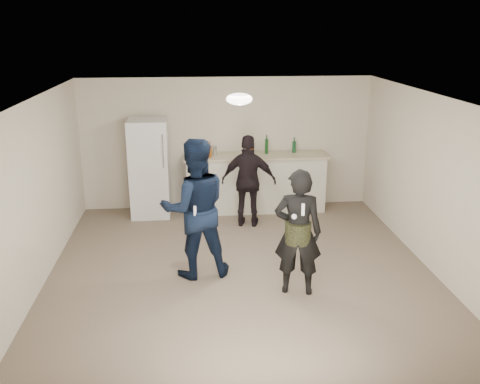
{
  "coord_description": "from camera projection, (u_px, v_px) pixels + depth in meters",
  "views": [
    {
      "loc": [
        -0.66,
        -7.0,
        3.42
      ],
      "look_at": [
        0.0,
        0.2,
        1.15
      ],
      "focal_mm": 40.0,
      "sensor_mm": 36.0,
      "label": 1
    }
  ],
  "objects": [
    {
      "name": "floor",
      "position": [
        241.0,
        272.0,
        7.73
      ],
      "size": [
        6.0,
        6.0,
        0.0
      ],
      "primitive_type": "plane",
      "color": "#6B5B4C",
      "rests_on": "ground"
    },
    {
      "name": "shaker",
      "position": [
        215.0,
        150.0,
        9.97
      ],
      "size": [
        0.08,
        0.08,
        0.17
      ],
      "primitive_type": "cylinder",
      "color": "silver",
      "rests_on": "counter_top"
    },
    {
      "name": "woman",
      "position": [
        298.0,
        232.0,
        6.91
      ],
      "size": [
        0.69,
        0.53,
        1.7
      ],
      "primitive_type": "imported",
      "rotation": [
        0.0,
        0.0,
        2.93
      ],
      "color": "black",
      "rests_on": "floor"
    },
    {
      "name": "counter",
      "position": [
        255.0,
        184.0,
        10.16
      ],
      "size": [
        2.6,
        0.56,
        1.05
      ],
      "primitive_type": "cube",
      "color": "silver",
      "rests_on": "floor"
    },
    {
      "name": "wall_front",
      "position": [
        275.0,
        294.0,
        4.51
      ],
      "size": [
        6.0,
        0.0,
        6.0
      ],
      "primitive_type": "plane",
      "rotation": [
        -1.57,
        0.0,
        0.0
      ],
      "color": "beige",
      "rests_on": "floor"
    },
    {
      "name": "remote_man",
      "position": [
        195.0,
        211.0,
        7.1
      ],
      "size": [
        0.04,
        0.04,
        0.15
      ],
      "primitive_type": "cube",
      "color": "white",
      "rests_on": "man"
    },
    {
      "name": "camo_shorts",
      "position": [
        298.0,
        232.0,
        6.91
      ],
      "size": [
        0.34,
        0.34,
        0.28
      ],
      "primitive_type": "cylinder",
      "color": "#303819",
      "rests_on": "woman"
    },
    {
      "name": "spectator",
      "position": [
        249.0,
        181.0,
        9.3
      ],
      "size": [
        1.01,
        0.57,
        1.63
      ],
      "primitive_type": "imported",
      "rotation": [
        0.0,
        0.0,
        2.95
      ],
      "color": "black",
      "rests_on": "floor"
    },
    {
      "name": "fridge_handle",
      "position": [
        163.0,
        151.0,
        9.36
      ],
      "size": [
        0.02,
        0.02,
        0.6
      ],
      "primitive_type": "cylinder",
      "color": "silver",
      "rests_on": "fridge"
    },
    {
      "name": "ceiling_dome",
      "position": [
        239.0,
        99.0,
        7.28
      ],
      "size": [
        0.36,
        0.36,
        0.16
      ],
      "primitive_type": "ellipsoid",
      "color": "white",
      "rests_on": "ceiling"
    },
    {
      "name": "nunchuk_man",
      "position": [
        204.0,
        215.0,
        7.16
      ],
      "size": [
        0.07,
        0.07,
        0.07
      ],
      "primitive_type": "sphere",
      "color": "white",
      "rests_on": "man"
    },
    {
      "name": "man",
      "position": [
        195.0,
        209.0,
        7.38
      ],
      "size": [
        1.06,
        0.88,
        1.98
      ],
      "primitive_type": "imported",
      "rotation": [
        0.0,
        0.0,
        3.29
      ],
      "color": "#102243",
      "rests_on": "floor"
    },
    {
      "name": "wall_left",
      "position": [
        36.0,
        195.0,
        7.12
      ],
      "size": [
        0.0,
        6.0,
        6.0
      ],
      "primitive_type": "plane",
      "rotation": [
        1.57,
        0.0,
        1.57
      ],
      "color": "beige",
      "rests_on": "floor"
    },
    {
      "name": "fridge",
      "position": [
        149.0,
        168.0,
        9.81
      ],
      "size": [
        0.7,
        0.7,
        1.8
      ],
      "primitive_type": "cube",
      "color": "white",
      "rests_on": "floor"
    },
    {
      "name": "counter_top",
      "position": [
        256.0,
        156.0,
        9.99
      ],
      "size": [
        2.68,
        0.64,
        0.04
      ],
      "primitive_type": "cube",
      "color": "#C1B995",
      "rests_on": "counter"
    },
    {
      "name": "wall_back",
      "position": [
        227.0,
        143.0,
        10.21
      ],
      "size": [
        6.0,
        0.0,
        6.0
      ],
      "primitive_type": "plane",
      "rotation": [
        1.57,
        0.0,
        0.0
      ],
      "color": "beige",
      "rests_on": "floor"
    },
    {
      "name": "wall_right",
      "position": [
        434.0,
        184.0,
        7.6
      ],
      "size": [
        0.0,
        6.0,
        6.0
      ],
      "primitive_type": "plane",
      "rotation": [
        1.57,
        0.0,
        -1.57
      ],
      "color": "beige",
      "rests_on": "floor"
    },
    {
      "name": "remote_woman",
      "position": [
        303.0,
        210.0,
        6.56
      ],
      "size": [
        0.04,
        0.04,
        0.15
      ],
      "primitive_type": "cube",
      "color": "white",
      "rests_on": "woman"
    },
    {
      "name": "ceiling",
      "position": [
        241.0,
        98.0,
        6.98
      ],
      "size": [
        6.0,
        6.0,
        0.0
      ],
      "primitive_type": "plane",
      "rotation": [
        3.14,
        0.0,
        0.0
      ],
      "color": "silver",
      "rests_on": "wall_back"
    },
    {
      "name": "bottle_cluster",
      "position": [
        254.0,
        149.0,
        9.95
      ],
      "size": [
        1.68,
        0.32,
        0.27
      ],
      "color": "#144925",
      "rests_on": "counter_top"
    },
    {
      "name": "nunchuk_woman",
      "position": [
        294.0,
        217.0,
        6.61
      ],
      "size": [
        0.07,
        0.07,
        0.07
      ],
      "primitive_type": "sphere",
      "color": "silver",
      "rests_on": "woman"
    }
  ]
}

